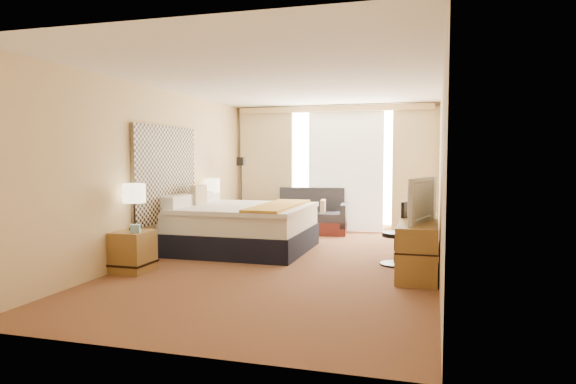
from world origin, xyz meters
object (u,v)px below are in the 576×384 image
(nightstand_left, at_px, (133,251))
(nightstand_right, at_px, (211,227))
(floor_lamp, at_px, (241,180))
(television, at_px, (415,200))
(loveseat, at_px, (311,218))
(media_dresser, at_px, (419,246))
(desk_chair, at_px, (399,237))
(lamp_left, at_px, (134,194))
(lamp_right, at_px, (212,186))
(bed, at_px, (240,227))

(nightstand_left, xyz_separation_m, nightstand_right, (0.00, 2.50, 0.00))
(floor_lamp, distance_m, television, 4.22)
(nightstand_right, distance_m, loveseat, 2.17)
(loveseat, bearing_deg, media_dresser, -60.89)
(desk_chair, xyz_separation_m, lamp_left, (-3.43, -1.32, 0.63))
(nightstand_right, distance_m, media_dresser, 3.97)
(media_dresser, bearing_deg, loveseat, 126.11)
(nightstand_left, distance_m, nightstand_right, 2.50)
(nightstand_right, xyz_separation_m, television, (3.65, -1.66, 0.72))
(nightstand_left, height_order, television, television)
(nightstand_right, distance_m, lamp_right, 0.74)
(media_dresser, height_order, lamp_right, lamp_right)
(media_dresser, relative_size, lamp_right, 3.01)
(loveseat, distance_m, lamp_left, 4.35)
(nightstand_left, distance_m, desk_chair, 3.70)
(desk_chair, bearing_deg, loveseat, 143.43)
(nightstand_left, relative_size, loveseat, 0.36)
(desk_chair, height_order, lamp_right, lamp_right)
(floor_lamp, distance_m, desk_chair, 3.77)
(loveseat, relative_size, television, 1.51)
(television, bearing_deg, lamp_left, 117.39)
(lamp_left, bearing_deg, desk_chair, 21.03)
(bed, height_order, desk_chair, bed)
(bed, distance_m, floor_lamp, 1.70)
(nightstand_left, xyz_separation_m, floor_lamp, (0.26, 3.35, 0.81))
(media_dresser, bearing_deg, desk_chair, 128.67)
(lamp_left, distance_m, television, 3.74)
(lamp_left, xyz_separation_m, television, (3.66, 0.76, -0.05))
(floor_lamp, bearing_deg, nightstand_right, -107.19)
(lamp_left, bearing_deg, bed, 65.70)
(media_dresser, relative_size, bed, 0.82)
(nightstand_left, xyz_separation_m, lamp_left, (-0.01, 0.08, 0.77))
(media_dresser, relative_size, lamp_left, 2.82)
(loveseat, height_order, lamp_right, lamp_right)
(loveseat, xyz_separation_m, desk_chair, (1.94, -2.69, 0.11))
(television, bearing_deg, desk_chair, 37.93)
(desk_chair, bearing_deg, bed, -173.19)
(bed, bearing_deg, loveseat, 72.97)
(media_dresser, distance_m, television, 0.68)
(desk_chair, relative_size, lamp_right, 1.54)
(media_dresser, relative_size, desk_chair, 1.95)
(bed, height_order, lamp_left, lamp_left)
(media_dresser, distance_m, bed, 3.01)
(lamp_left, xyz_separation_m, lamp_right, (0.00, 2.50, -0.03))
(media_dresser, xyz_separation_m, lamp_left, (-3.71, -0.97, 0.69))
(desk_chair, distance_m, lamp_left, 3.73)
(nightstand_right, xyz_separation_m, loveseat, (1.48, 1.59, 0.02))
(floor_lamp, height_order, television, floor_lamp)
(nightstand_right, bearing_deg, floor_lamp, 72.81)
(nightstand_right, xyz_separation_m, bed, (0.81, -0.60, 0.12))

